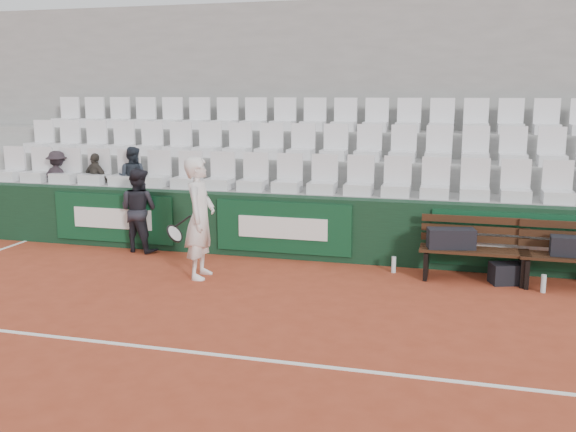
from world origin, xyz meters
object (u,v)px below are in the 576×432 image
object	(u,v)px
bench_left	(473,265)
bench_right	(576,272)
spectator_a	(56,154)
spectator_b	(95,156)
sports_bag_ground	(508,273)
ball_kid	(139,210)
tennis_player	(200,218)
water_bottle_far	(543,284)
sports_bag_left	(451,238)
water_bottle_near	(394,265)
spectator_c	(132,153)
sports_bag_right	(573,246)

from	to	relation	value
bench_left	bench_right	distance (m)	1.35
bench_right	spectator_a	size ratio (longest dim) A/B	1.47
spectator_b	sports_bag_ground	bearing A→B (deg)	-172.21
bench_left	ball_kid	xyz separation A→B (m)	(-5.38, 0.31, 0.48)
tennis_player	water_bottle_far	bearing A→B (deg)	6.05
bench_left	sports_bag_left	world-z (taller)	sports_bag_left
water_bottle_near	spectator_a	bearing A→B (deg)	171.24
sports_bag_left	spectator_a	xyz separation A→B (m)	(-7.09, 1.08, 0.92)
water_bottle_far	water_bottle_near	bearing A→B (deg)	167.29
water_bottle_near	tennis_player	distance (m)	2.93
tennis_player	spectator_b	world-z (taller)	spectator_b
bench_left	sports_bag_ground	distance (m)	0.48
sports_bag_left	spectator_c	xyz separation A→B (m)	(-5.56, 1.08, 0.98)
sports_bag_ground	ball_kid	bearing A→B (deg)	176.47
tennis_player	spectator_c	world-z (taller)	spectator_c
ball_kid	spectator_b	bearing A→B (deg)	-20.92
bench_left	spectator_b	xyz separation A→B (m)	(-6.61, 1.07, 1.27)
bench_right	sports_bag_right	xyz separation A→B (m)	(-0.07, 0.01, 0.36)
bench_left	spectator_c	xyz separation A→B (m)	(-5.88, 1.07, 1.34)
water_bottle_far	tennis_player	xyz separation A→B (m)	(-4.69, -0.50, 0.75)
water_bottle_far	tennis_player	size ratio (longest dim) A/B	0.14
sports_bag_ground	spectator_b	xyz separation A→B (m)	(-7.09, 1.12, 1.35)
water_bottle_near	sports_bag_ground	bearing A→B (deg)	-5.42
bench_right	bench_left	bearing A→B (deg)	178.11
spectator_a	spectator_c	size ratio (longest dim) A/B	0.90
bench_left	spectator_a	xyz separation A→B (m)	(-7.41, 1.07, 1.29)
tennis_player	water_bottle_near	bearing A→B (deg)	19.70
bench_left	sports_bag_ground	world-z (taller)	bench_left
sports_bag_ground	tennis_player	xyz separation A→B (m)	(-4.27, -0.80, 0.72)
bench_left	water_bottle_far	bearing A→B (deg)	-21.47
sports_bag_right	spectator_b	xyz separation A→B (m)	(-7.89, 1.11, 0.92)
water_bottle_far	sports_bag_ground	bearing A→B (deg)	144.51
tennis_player	sports_bag_right	bearing A→B (deg)	9.16
bench_right	ball_kid	world-z (taller)	ball_kid
sports_bag_left	spectator_c	bearing A→B (deg)	169.03
water_bottle_far	spectator_b	bearing A→B (deg)	169.26
sports_bag_left	spectator_a	size ratio (longest dim) A/B	0.64
spectator_a	spectator_b	xyz separation A→B (m)	(0.80, 0.00, -0.01)
sports_bag_left	sports_bag_right	size ratio (longest dim) A/B	1.16
bench_left	water_bottle_near	world-z (taller)	bench_left
sports_bag_ground	spectator_c	xyz separation A→B (m)	(-6.35, 1.12, 1.42)
bench_right	sports_bag_left	size ratio (longest dim) A/B	2.28
sports_bag_left	sports_bag_ground	bearing A→B (deg)	-3.10
water_bottle_near	sports_bag_left	bearing A→B (deg)	-7.70
sports_bag_right	sports_bag_ground	size ratio (longest dim) A/B	1.18
sports_bag_left	spectator_c	world-z (taller)	spectator_c
sports_bag_right	water_bottle_near	bearing A→B (deg)	176.71
sports_bag_left	tennis_player	world-z (taller)	tennis_player
spectator_a	sports_bag_left	bearing A→B (deg)	173.57
water_bottle_far	ball_kid	xyz separation A→B (m)	(-6.28, 0.67, 0.58)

